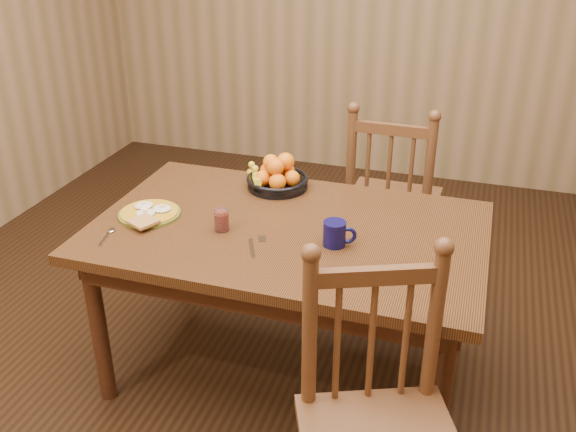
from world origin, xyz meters
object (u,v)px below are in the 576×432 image
(breakfast_plate, at_px, (149,213))
(coffee_mug, at_px, (336,233))
(chair_far, at_px, (392,201))
(fruit_bowl, at_px, (276,176))
(dining_table, at_px, (288,245))
(chair_near, at_px, (378,431))

(breakfast_plate, relative_size, coffee_mug, 2.28)
(chair_far, xyz_separation_m, coffee_mug, (-0.08, -0.98, 0.29))
(chair_far, height_order, coffee_mug, chair_far)
(chair_far, relative_size, fruit_bowl, 3.24)
(dining_table, distance_m, chair_near, 0.94)
(breakfast_plate, height_order, fruit_bowl, fruit_bowl)
(dining_table, distance_m, coffee_mug, 0.28)
(fruit_bowl, bearing_deg, breakfast_plate, -133.59)
(chair_far, xyz_separation_m, fruit_bowl, (-0.47, -0.52, 0.30))
(dining_table, distance_m, breakfast_plate, 0.61)
(chair_near, relative_size, coffee_mug, 7.90)
(chair_far, distance_m, chair_near, 1.67)
(dining_table, height_order, breakfast_plate, breakfast_plate)
(coffee_mug, bearing_deg, dining_table, 158.07)
(coffee_mug, bearing_deg, breakfast_plate, 179.44)
(dining_table, xyz_separation_m, chair_near, (0.53, -0.76, -0.15))
(chair_far, relative_size, coffee_mug, 7.86)
(chair_near, xyz_separation_m, breakfast_plate, (-1.13, 0.68, 0.25))
(chair_near, distance_m, fruit_bowl, 1.36)
(breakfast_plate, distance_m, fruit_bowl, 0.61)
(breakfast_plate, bearing_deg, chair_far, 47.31)
(chair_far, bearing_deg, coffee_mug, 86.85)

